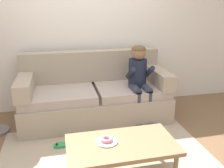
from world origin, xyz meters
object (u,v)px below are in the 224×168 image
at_px(couch, 95,96).
at_px(coffee_table, 122,147).
at_px(donut, 107,139).
at_px(toy_controller, 63,145).
at_px(person_child, 139,76).

xyz_separation_m(couch, coffee_table, (0.03, -1.39, 0.01)).
bearing_deg(donut, toy_controller, 123.16).
distance_m(coffee_table, person_child, 1.35).
distance_m(couch, person_child, 0.72).
bearing_deg(coffee_table, person_child, 64.19).
height_order(couch, donut, couch).
relative_size(couch, coffee_table, 2.03).
relative_size(coffee_table, person_child, 0.94).
bearing_deg(donut, couch, 85.74).
relative_size(couch, toy_controller, 9.31).
height_order(couch, toy_controller, couch).
bearing_deg(coffee_table, couch, 91.39).
height_order(coffee_table, donut, donut).
bearing_deg(donut, person_child, 58.16).
distance_m(couch, toy_controller, 0.94).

